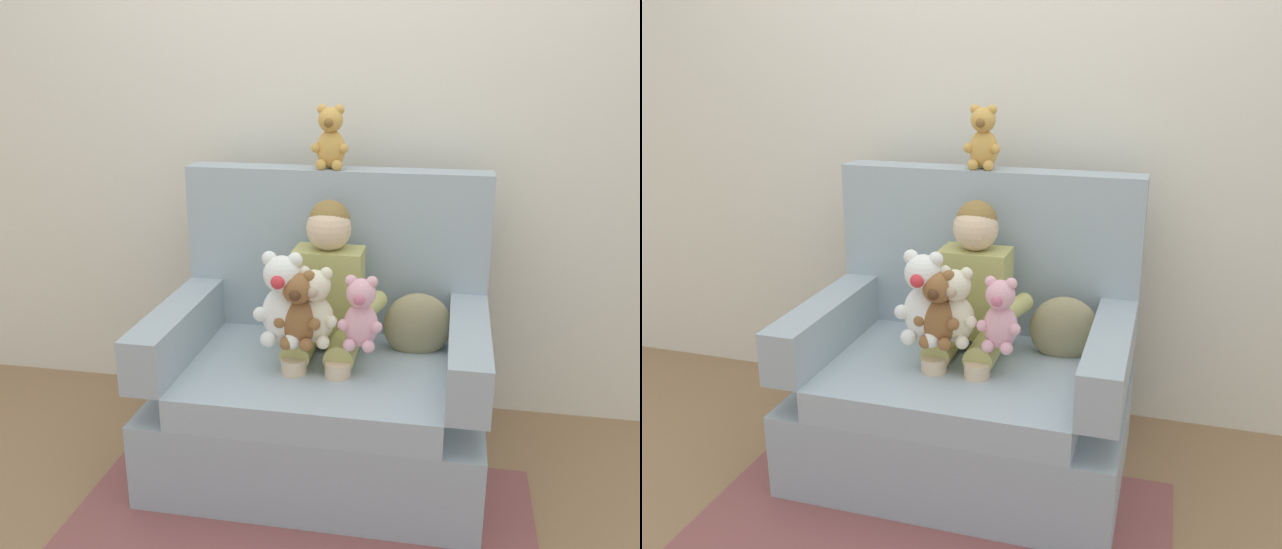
{
  "view_description": "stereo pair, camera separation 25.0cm",
  "coord_description": "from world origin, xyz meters",
  "views": [
    {
      "loc": [
        0.45,
        -2.39,
        1.57
      ],
      "look_at": [
        0.01,
        -0.05,
        0.8
      ],
      "focal_mm": 39.66,
      "sensor_mm": 36.0,
      "label": 1
    },
    {
      "loc": [
        0.7,
        -2.33,
        1.57
      ],
      "look_at": [
        0.01,
        -0.05,
        0.8
      ],
      "focal_mm": 39.66,
      "sensor_mm": 36.0,
      "label": 2
    }
  ],
  "objects": [
    {
      "name": "back_wall",
      "position": [
        0.0,
        0.64,
        1.3
      ],
      "size": [
        6.0,
        0.1,
        2.6
      ],
      "primitive_type": "cube",
      "color": "silver",
      "rests_on": "ground"
    },
    {
      "name": "armchair",
      "position": [
        0.0,
        0.05,
        0.35
      ],
      "size": [
        1.22,
        0.85,
        1.12
      ],
      "color": "#9EADBC",
      "rests_on": "ground"
    },
    {
      "name": "seated_child",
      "position": [
        0.01,
        0.06,
        0.67
      ],
      "size": [
        0.45,
        0.39,
        0.82
      ],
      "rotation": [
        0.0,
        0.0,
        0.13
      ],
      "color": "tan",
      "rests_on": "armchair"
    },
    {
      "name": "plush_white",
      "position": [
        -0.11,
        -0.12,
        0.72
      ],
      "size": [
        0.2,
        0.16,
        0.34
      ],
      "rotation": [
        0.0,
        0.0,
        0.06
      ],
      "color": "white",
      "rests_on": "armchair"
    },
    {
      "name": "plush_cream",
      "position": [
        -0.0,
        -0.1,
        0.7
      ],
      "size": [
        0.17,
        0.14,
        0.29
      ],
      "rotation": [
        0.0,
        0.0,
        -0.4
      ],
      "color": "silver",
      "rests_on": "armchair"
    },
    {
      "name": "plush_brown",
      "position": [
        -0.05,
        -0.14,
        0.69
      ],
      "size": [
        0.17,
        0.14,
        0.28
      ],
      "rotation": [
        0.0,
        0.0,
        0.32
      ],
      "color": "brown",
      "rests_on": "armchair"
    },
    {
      "name": "plush_pink",
      "position": [
        0.16,
        -0.11,
        0.69
      ],
      "size": [
        0.16,
        0.13,
        0.27
      ],
      "rotation": [
        0.0,
        0.0,
        -0.35
      ],
      "color": "#EAA8BC",
      "rests_on": "armchair"
    },
    {
      "name": "plush_honey_on_backrest",
      "position": [
        -0.03,
        0.35,
        1.23
      ],
      "size": [
        0.15,
        0.12,
        0.25
      ],
      "rotation": [
        0.0,
        0.0,
        -0.02
      ],
      "color": "gold",
      "rests_on": "armchair"
    },
    {
      "name": "ground_plane",
      "position": [
        0.0,
        0.0,
        0.0
      ],
      "size": [
        8.0,
        8.0,
        0.0
      ],
      "primitive_type": "plane",
      "color": "#936D4C"
    },
    {
      "name": "throw_pillow",
      "position": [
        0.35,
        0.16,
        0.55
      ],
      "size": [
        0.27,
        0.15,
        0.26
      ],
      "primitive_type": "ellipsoid",
      "rotation": [
        0.0,
        0.0,
        0.13
      ],
      "color": "#998C66",
      "rests_on": "armchair"
    }
  ]
}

